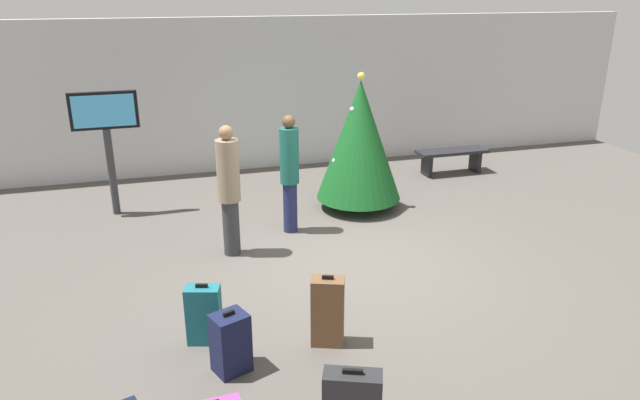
{
  "coord_description": "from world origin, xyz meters",
  "views": [
    {
      "loc": [
        -2.33,
        -6.64,
        3.5
      ],
      "look_at": [
        -0.35,
        0.14,
        0.9
      ],
      "focal_mm": 32.55,
      "sensor_mm": 36.0,
      "label": 1
    }
  ],
  "objects": [
    {
      "name": "holiday_tree",
      "position": [
        0.86,
        1.98,
        1.16
      ],
      "size": [
        1.4,
        1.4,
        2.26
      ],
      "color": "#4C3319",
      "rests_on": "ground_plane"
    },
    {
      "name": "traveller_0",
      "position": [
        -1.44,
        0.76,
        0.97
      ],
      "size": [
        0.43,
        0.43,
        1.82
      ],
      "color": "#333338",
      "rests_on": "ground_plane"
    },
    {
      "name": "suitcase_2",
      "position": [
        -0.8,
        -1.69,
        0.37
      ],
      "size": [
        0.39,
        0.31,
        0.79
      ],
      "color": "brown",
      "rests_on": "ground_plane"
    },
    {
      "name": "traveller_1",
      "position": [
        -0.47,
        1.31,
        0.96
      ],
      "size": [
        0.4,
        0.4,
        1.79
      ],
      "color": "#1E234C",
      "rests_on": "ground_plane"
    },
    {
      "name": "suitcase_4",
      "position": [
        -2.02,
        -1.3,
        0.32
      ],
      "size": [
        0.39,
        0.29,
        0.68
      ],
      "color": "#19606B",
      "rests_on": "ground_plane"
    },
    {
      "name": "flight_info_kiosk",
      "position": [
        -3.05,
        2.82,
        1.43
      ],
      "size": [
        1.02,
        0.12,
        2.0
      ],
      "color": "#333338",
      "rests_on": "ground_plane"
    },
    {
      "name": "waiting_bench",
      "position": [
        3.29,
        3.25,
        0.36
      ],
      "size": [
        1.43,
        0.44,
        0.48
      ],
      "color": "black",
      "rests_on": "ground_plane"
    },
    {
      "name": "suitcase_0",
      "position": [
        -1.83,
        -1.87,
        0.31
      ],
      "size": [
        0.4,
        0.37,
        0.65
      ],
      "color": "#141938",
      "rests_on": "ground_plane"
    },
    {
      "name": "back_wall",
      "position": [
        0.0,
        4.79,
        1.49
      ],
      "size": [
        16.0,
        0.2,
        2.98
      ],
      "primitive_type": "cube",
      "color": "silver",
      "rests_on": "ground_plane"
    },
    {
      "name": "ground_plane",
      "position": [
        0.0,
        0.0,
        0.0
      ],
      "size": [
        16.0,
        16.0,
        0.0
      ],
      "primitive_type": "plane",
      "color": "#514C47"
    }
  ]
}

